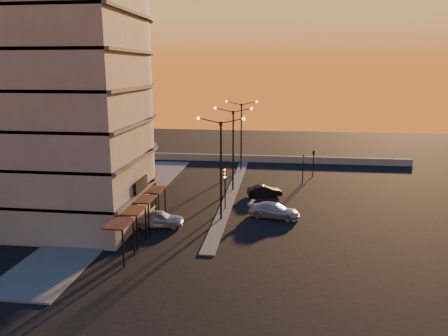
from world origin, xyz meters
The scene contains 14 objects.
ground centered at (0.00, 0.00, 0.00)m, with size 120.00×120.00×0.00m, color black.
sidewalk_west centered at (-10.50, 4.00, 0.06)m, with size 5.00×40.00×0.12m, color #51504E.
median centered at (0.00, 10.00, 0.06)m, with size 1.20×36.00×0.12m, color #51504E.
parapet centered at (2.00, 26.00, 0.50)m, with size 44.00×0.50×1.00m, color slate.
building centered at (-14.00, 0.03, 11.91)m, with size 14.35×17.08×25.00m.
streetlamp_near centered at (0.00, 0.00, 5.59)m, with size 4.32×0.32×9.51m.
streetlamp_mid centered at (0.00, 10.00, 5.59)m, with size 4.32×0.32×9.51m.
streetlamp_far centered at (0.00, 20.00, 5.59)m, with size 4.32×0.32×9.51m.
traffic_light_main centered at (0.00, 2.87, 2.89)m, with size 0.28×0.44×4.25m.
signal_east_a centered at (8.00, 14.00, 1.93)m, with size 0.13×0.16×3.60m.
signal_east_b centered at (9.50, 18.00, 3.10)m, with size 0.42×1.99×3.60m.
car_hatchback centered at (-5.22, -2.39, 0.74)m, with size 1.75×4.36×1.48m, color silver.
car_sedan centered at (3.66, 8.09, 0.62)m, with size 1.31×3.74×1.23m, color black.
car_wagon centered at (4.83, 1.32, 0.69)m, with size 1.94×4.77×1.38m, color #ABADB3.
Camera 1 is at (5.19, -37.72, 13.61)m, focal length 35.00 mm.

